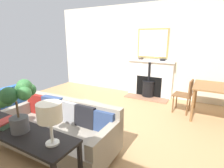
% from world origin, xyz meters
% --- Properties ---
extents(ground_plane, '(5.59, 6.11, 0.01)m').
position_xyz_m(ground_plane, '(0.00, 0.00, -0.00)').
color(ground_plane, tan).
extents(wall_left, '(0.12, 6.11, 2.78)m').
position_xyz_m(wall_left, '(-2.79, 0.00, 1.39)').
color(wall_left, silver).
rests_on(wall_left, ground).
extents(fireplace, '(0.61, 1.43, 1.13)m').
position_xyz_m(fireplace, '(-2.60, 0.39, 0.49)').
color(fireplace, '#93664C').
rests_on(fireplace, ground).
extents(mirror_over_mantel, '(0.04, 0.92, 0.85)m').
position_xyz_m(mirror_over_mantel, '(-2.70, 0.39, 1.62)').
color(mirror_over_mantel, tan).
extents(mantel_bowl_near, '(0.15, 0.15, 0.05)m').
position_xyz_m(mantel_bowl_near, '(-2.61, 0.07, 1.16)').
color(mantel_bowl_near, '#47382D').
rests_on(mantel_bowl_near, fireplace).
extents(mantel_bowl_far, '(0.17, 0.17, 0.05)m').
position_xyz_m(mantel_bowl_far, '(-2.61, 0.74, 1.16)').
color(mantel_bowl_far, black).
rests_on(mantel_bowl_far, fireplace).
extents(sofa, '(0.92, 1.96, 0.79)m').
position_xyz_m(sofa, '(0.72, -0.06, 0.35)').
color(sofa, '#B2B2B7').
rests_on(sofa, ground).
extents(ottoman, '(0.71, 0.81, 0.37)m').
position_xyz_m(ottoman, '(-0.24, -0.22, 0.23)').
color(ottoman, '#B2B2B7').
rests_on(ottoman, ground).
extents(armchair_accent, '(0.72, 0.65, 0.85)m').
position_xyz_m(armchair_accent, '(0.57, -1.65, 0.47)').
color(armchair_accent, brown).
rests_on(armchair_accent, ground).
extents(console_table, '(0.42, 1.81, 0.73)m').
position_xyz_m(console_table, '(1.46, -0.05, 0.65)').
color(console_table, black).
rests_on(console_table, ground).
extents(table_lamp_far_end, '(0.25, 0.25, 0.45)m').
position_xyz_m(table_lamp_far_end, '(1.46, 0.63, 1.07)').
color(table_lamp_far_end, white).
rests_on(table_lamp_far_end, console_table).
extents(potted_plant, '(0.47, 0.48, 0.62)m').
position_xyz_m(potted_plant, '(1.45, 0.12, 1.11)').
color(potted_plant, '#4C4C51').
rests_on(potted_plant, console_table).
extents(book_stack, '(0.28, 0.20, 0.08)m').
position_xyz_m(book_stack, '(1.47, -0.17, 0.77)').
color(book_stack, '#4C7056').
rests_on(book_stack, console_table).
extents(dining_table, '(0.97, 0.90, 0.76)m').
position_xyz_m(dining_table, '(-1.79, 2.13, 0.66)').
color(dining_table, olive).
rests_on(dining_table, ground).
extents(dining_chair_near_fireplace, '(0.43, 0.43, 0.83)m').
position_xyz_m(dining_chair_near_fireplace, '(-1.79, 1.54, 0.50)').
color(dining_chair_near_fireplace, brown).
rests_on(dining_chair_near_fireplace, ground).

